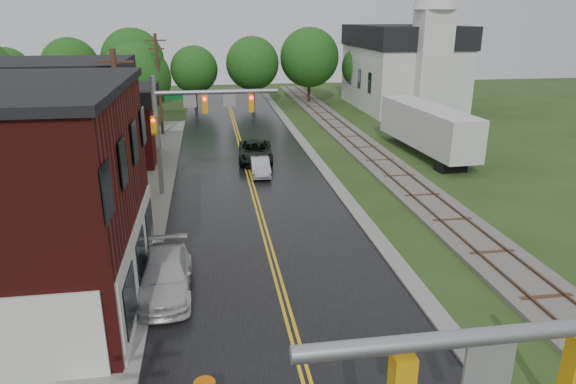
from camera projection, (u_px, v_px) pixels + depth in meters
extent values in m
cube|color=black|center=(249.00, 176.00, 35.18)|extent=(10.00, 90.00, 0.02)
cube|color=gray|center=(312.00, 155.00, 40.63)|extent=(0.80, 70.00, 0.12)
cube|color=gray|center=(149.00, 207.00, 29.61)|extent=(2.40, 50.00, 0.12)
cube|color=silver|center=(140.00, 259.00, 19.89)|extent=(0.10, 9.50, 3.00)
cube|color=tan|center=(58.00, 152.00, 28.81)|extent=(8.00, 7.00, 6.40)
cube|color=#3F0F0C|center=(107.00, 134.00, 37.69)|extent=(7.00, 6.00, 4.40)
cube|color=silver|center=(401.00, 78.00, 60.29)|extent=(10.00, 16.00, 7.00)
cube|color=black|center=(404.00, 36.00, 58.76)|extent=(10.40, 16.40, 2.40)
cube|color=silver|center=(430.00, 67.00, 52.17)|extent=(3.20, 3.20, 11.00)
cube|color=#59544C|center=(368.00, 151.00, 41.27)|extent=(3.20, 80.00, 0.20)
cube|color=#4C3828|center=(359.00, 150.00, 41.12)|extent=(0.10, 80.00, 0.12)
cube|color=#4C3828|center=(377.00, 149.00, 41.33)|extent=(0.10, 80.00, 0.12)
cylinder|color=gray|center=(540.00, 331.00, 7.29)|extent=(7.20, 0.26, 0.26)
cube|color=gray|center=(489.00, 365.00, 7.35)|extent=(0.75, 0.06, 0.75)
cylinder|color=gray|center=(157.00, 137.00, 30.39)|extent=(0.28, 0.28, 7.20)
cylinder|color=gray|center=(217.00, 92.00, 30.07)|extent=(7.20, 0.26, 0.26)
cube|color=orange|center=(205.00, 104.00, 30.19)|extent=(0.32, 0.30, 1.05)
cube|color=orange|center=(251.00, 103.00, 30.59)|extent=(0.32, 0.30, 1.05)
cube|color=gray|center=(190.00, 101.00, 30.00)|extent=(0.75, 0.06, 0.75)
cube|color=gray|center=(229.00, 100.00, 30.33)|extent=(0.75, 0.06, 0.75)
cube|color=#0C5926|center=(177.00, 97.00, 29.81)|extent=(1.40, 0.04, 0.30)
sphere|color=#FF0C0C|center=(205.00, 99.00, 29.92)|extent=(0.20, 0.20, 0.20)
cylinder|color=#382616|center=(122.00, 143.00, 25.25)|extent=(0.28, 0.28, 9.00)
cube|color=#382616|center=(114.00, 62.00, 23.98)|extent=(1.80, 0.12, 0.12)
cube|color=#382616|center=(115.00, 77.00, 24.21)|extent=(1.40, 0.12, 0.12)
cylinder|color=#382616|center=(159.00, 86.00, 45.81)|extent=(0.28, 0.28, 9.00)
cube|color=#382616|center=(155.00, 40.00, 44.54)|extent=(1.80, 0.12, 0.12)
cube|color=#382616|center=(156.00, 49.00, 44.77)|extent=(1.40, 0.12, 0.12)
cylinder|color=black|center=(68.00, 133.00, 42.05)|extent=(0.36, 0.36, 2.70)
sphere|color=#154B16|center=(63.00, 92.00, 40.98)|extent=(6.00, 6.00, 6.00)
sphere|color=#154B16|center=(70.00, 99.00, 40.86)|extent=(4.20, 4.20, 4.20)
cylinder|color=black|center=(140.00, 116.00, 48.36)|extent=(0.36, 0.36, 2.88)
sphere|color=#154B16|center=(136.00, 78.00, 47.21)|extent=(6.40, 6.40, 6.40)
sphere|color=#154B16|center=(143.00, 85.00, 47.10)|extent=(4.48, 4.48, 4.48)
imported|color=black|center=(255.00, 152.00, 38.58)|extent=(2.84, 5.52, 1.49)
imported|color=#A9AAAE|center=(260.00, 167.00, 35.30)|extent=(1.36, 3.64, 1.19)
imported|color=silver|center=(165.00, 276.00, 20.20)|extent=(2.14, 5.08, 1.46)
cube|color=black|center=(451.00, 166.00, 36.22)|extent=(2.04, 1.33, 0.80)
cylinder|color=gray|center=(411.00, 141.00, 43.29)|extent=(0.16, 0.16, 0.80)
cube|color=silver|center=(427.00, 126.00, 39.84)|extent=(3.41, 12.25, 3.03)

